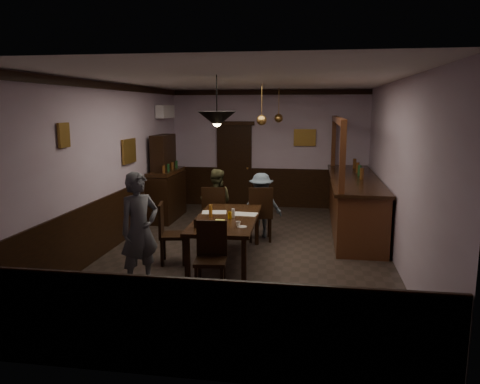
% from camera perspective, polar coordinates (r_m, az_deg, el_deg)
% --- Properties ---
extents(room, '(5.01, 8.01, 3.01)m').
position_cam_1_polar(room, '(8.09, 0.84, 2.82)').
color(room, '#2D2621').
rests_on(room, ground).
extents(dining_table, '(1.07, 2.23, 0.75)m').
position_cam_1_polar(dining_table, '(7.77, -1.69, -3.59)').
color(dining_table, black).
rests_on(dining_table, ground).
extents(chair_far_left, '(0.52, 0.52, 1.06)m').
position_cam_1_polar(chair_far_left, '(9.08, -3.19, -2.26)').
color(chair_far_left, black).
rests_on(chair_far_left, ground).
extents(chair_far_right, '(0.53, 0.53, 1.07)m').
position_cam_1_polar(chair_far_right, '(8.96, 2.49, -2.39)').
color(chair_far_right, black).
rests_on(chair_far_right, ground).
extents(chair_near, '(0.47, 0.47, 0.99)m').
position_cam_1_polar(chair_near, '(6.56, -3.54, -7.53)').
color(chair_near, black).
rests_on(chair_near, ground).
extents(chair_side, '(0.52, 0.52, 1.01)m').
position_cam_1_polar(chair_side, '(7.80, -8.73, -4.67)').
color(chair_side, black).
rests_on(chair_side, ground).
extents(person_standing, '(0.69, 0.72, 1.66)m').
position_cam_1_polar(person_standing, '(6.81, -12.15, -4.56)').
color(person_standing, '#565962').
rests_on(person_standing, ground).
extents(person_seated_left, '(0.67, 0.53, 1.35)m').
position_cam_1_polar(person_seated_left, '(9.34, -2.94, -1.29)').
color(person_seated_left, '#4A4A2C').
rests_on(person_seated_left, ground).
extents(person_seated_right, '(0.92, 0.66, 1.29)m').
position_cam_1_polar(person_seated_right, '(9.23, 2.57, -1.64)').
color(person_seated_right, slate).
rests_on(person_seated_right, ground).
extents(newspaper_left, '(0.46, 0.37, 0.01)m').
position_cam_1_polar(newspaper_left, '(8.13, -3.16, -2.48)').
color(newspaper_left, silver).
rests_on(newspaper_left, dining_table).
extents(newspaper_right, '(0.44, 0.33, 0.01)m').
position_cam_1_polar(newspaper_right, '(7.97, 0.58, -2.73)').
color(newspaper_right, silver).
rests_on(newspaper_right, dining_table).
extents(napkin, '(0.15, 0.15, 0.00)m').
position_cam_1_polar(napkin, '(7.55, -2.52, -3.49)').
color(napkin, '#F1F55A').
rests_on(napkin, dining_table).
extents(saucer, '(0.15, 0.15, 0.01)m').
position_cam_1_polar(saucer, '(7.14, 0.26, -4.26)').
color(saucer, white).
rests_on(saucer, dining_table).
extents(coffee_cup, '(0.08, 0.08, 0.07)m').
position_cam_1_polar(coffee_cup, '(7.15, -0.23, -3.88)').
color(coffee_cup, white).
rests_on(coffee_cup, saucer).
extents(pastry_plate, '(0.22, 0.22, 0.01)m').
position_cam_1_polar(pastry_plate, '(7.21, -2.82, -4.11)').
color(pastry_plate, white).
rests_on(pastry_plate, dining_table).
extents(pastry_ring_a, '(0.13, 0.13, 0.04)m').
position_cam_1_polar(pastry_ring_a, '(7.28, -3.29, -3.74)').
color(pastry_ring_a, '#C68C47').
rests_on(pastry_ring_a, pastry_plate).
extents(pastry_ring_b, '(0.13, 0.13, 0.04)m').
position_cam_1_polar(pastry_ring_b, '(7.25, -2.56, -3.80)').
color(pastry_ring_b, '#C68C47').
rests_on(pastry_ring_b, pastry_plate).
extents(soda_can, '(0.07, 0.07, 0.12)m').
position_cam_1_polar(soda_can, '(7.65, -1.27, -2.86)').
color(soda_can, gold).
rests_on(soda_can, dining_table).
extents(beer_glass, '(0.06, 0.06, 0.20)m').
position_cam_1_polar(beer_glass, '(7.81, -3.61, -2.30)').
color(beer_glass, '#BF721E').
rests_on(beer_glass, dining_table).
extents(water_glass, '(0.06, 0.06, 0.15)m').
position_cam_1_polar(water_glass, '(7.73, -0.83, -2.61)').
color(water_glass, silver).
rests_on(water_glass, dining_table).
extents(pepper_mill, '(0.04, 0.04, 0.14)m').
position_cam_1_polar(pepper_mill, '(7.10, -5.49, -3.86)').
color(pepper_mill, black).
rests_on(pepper_mill, dining_table).
extents(sideboard, '(0.52, 1.47, 1.94)m').
position_cam_1_polar(sideboard, '(10.89, -9.03, 0.79)').
color(sideboard, black).
rests_on(sideboard, ground).
extents(bar_counter, '(0.98, 4.20, 2.35)m').
position_cam_1_polar(bar_counter, '(10.08, 13.70, -1.18)').
color(bar_counter, '#462012').
rests_on(bar_counter, ground).
extents(door_back, '(0.90, 0.06, 2.10)m').
position_cam_1_polar(door_back, '(12.15, -0.71, 3.19)').
color(door_back, black).
rests_on(door_back, ground).
extents(ac_unit, '(0.20, 0.85, 0.30)m').
position_cam_1_polar(ac_unit, '(11.40, -9.10, 9.66)').
color(ac_unit, white).
rests_on(ac_unit, ground).
extents(picture_left_small, '(0.04, 0.28, 0.36)m').
position_cam_1_polar(picture_left_small, '(7.30, -20.69, 6.50)').
color(picture_left_small, olive).
rests_on(picture_left_small, ground).
extents(picture_left_large, '(0.04, 0.62, 0.48)m').
position_cam_1_polar(picture_left_large, '(9.49, -13.37, 4.87)').
color(picture_left_large, olive).
rests_on(picture_left_large, ground).
extents(picture_back, '(0.55, 0.04, 0.42)m').
position_cam_1_polar(picture_back, '(11.92, 7.90, 6.58)').
color(picture_back, olive).
rests_on(picture_back, ground).
extents(pendant_iron, '(0.56, 0.56, 0.73)m').
position_cam_1_polar(pendant_iron, '(6.76, -2.83, 8.86)').
color(pendant_iron, black).
rests_on(pendant_iron, ground).
extents(pendant_brass_mid, '(0.20, 0.20, 0.81)m').
position_cam_1_polar(pendant_brass_mid, '(9.33, 2.65, 8.73)').
color(pendant_brass_mid, '#BF8C3F').
rests_on(pendant_brass_mid, ground).
extents(pendant_brass_far, '(0.20, 0.20, 0.81)m').
position_cam_1_polar(pendant_brass_far, '(11.07, 4.73, 8.95)').
color(pendant_brass_far, '#BF8C3F').
rests_on(pendant_brass_far, ground).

